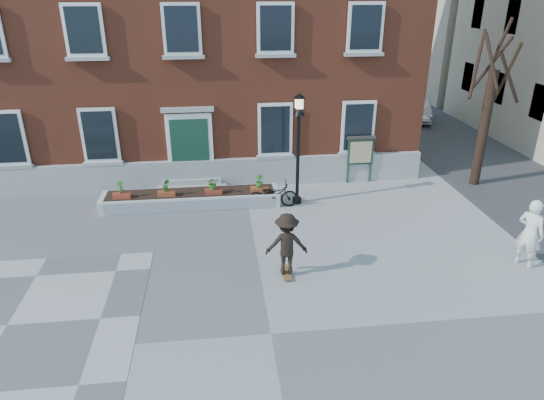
{
  "coord_description": "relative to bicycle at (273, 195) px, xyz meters",
  "views": [
    {
      "loc": [
        -1.0,
        -8.66,
        7.17
      ],
      "look_at": [
        0.5,
        4.0,
        1.5
      ],
      "focal_mm": 32.0,
      "sensor_mm": 36.0,
      "label": 1
    }
  ],
  "objects": [
    {
      "name": "ground",
      "position": [
        -0.85,
        -6.76,
        -0.46
      ],
      "size": [
        100.0,
        100.0,
        0.0
      ],
      "primitive_type": "plane",
      "color": "gray",
      "rests_on": "ground"
    },
    {
      "name": "checker_patch",
      "position": [
        -6.85,
        -5.76,
        -0.46
      ],
      "size": [
        6.0,
        6.0,
        0.01
      ],
      "primitive_type": "cube",
      "color": "#565658",
      "rests_on": "ground"
    },
    {
      "name": "bicycle",
      "position": [
        0.0,
        0.0,
        0.0
      ],
      "size": [
        1.78,
        0.65,
        0.93
      ],
      "primitive_type": "imported",
      "rotation": [
        0.0,
        0.0,
        1.55
      ],
      "color": "black",
      "rests_on": "ground"
    },
    {
      "name": "parked_car",
      "position": [
        9.73,
        11.12,
        0.17
      ],
      "size": [
        2.43,
        4.1,
        1.28
      ],
      "primitive_type": "imported",
      "rotation": [
        0.0,
        0.0,
        -0.3
      ],
      "color": "silver",
      "rests_on": "ground"
    },
    {
      "name": "bystander",
      "position": [
        6.5,
        -4.67,
        0.53
      ],
      "size": [
        0.77,
        0.86,
        1.98
      ],
      "primitive_type": "imported",
      "rotation": [
        0.0,
        0.0,
        2.1
      ],
      "color": "white",
      "rests_on": "ground"
    },
    {
      "name": "brick_building",
      "position": [
        -2.85,
        7.21,
        5.84
      ],
      "size": [
        18.4,
        10.85,
        12.6
      ],
      "color": "brown",
      "rests_on": "ground"
    },
    {
      "name": "planter_assembly",
      "position": [
        -2.84,
        0.41,
        -0.16
      ],
      "size": [
        6.2,
        1.12,
        1.15
      ],
      "color": "silver",
      "rests_on": "ground"
    },
    {
      "name": "bare_tree",
      "position": [
        8.16,
        1.25,
        2.33
      ],
      "size": [
        1.83,
        1.83,
        6.16
      ],
      "color": "black",
      "rests_on": "ground"
    },
    {
      "name": "lamp_post",
      "position": [
        0.91,
        0.26,
        2.07
      ],
      "size": [
        0.4,
        0.4,
        3.93
      ],
      "color": "black",
      "rests_on": "ground"
    },
    {
      "name": "notice_board",
      "position": [
        3.66,
        1.95,
        0.8
      ],
      "size": [
        1.1,
        0.16,
        1.87
      ],
      "color": "#1B3628",
      "rests_on": "ground"
    },
    {
      "name": "skateboarder",
      "position": [
        -0.15,
        -4.39,
        0.47
      ],
      "size": [
        1.15,
        0.78,
        1.8
      ],
      "color": "brown",
      "rests_on": "ground"
    }
  ]
}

